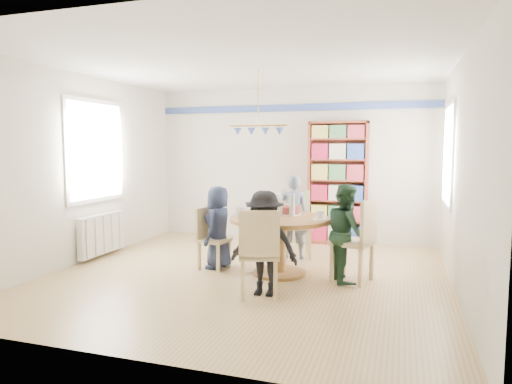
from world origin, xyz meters
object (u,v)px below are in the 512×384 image
at_px(chair_right, 359,237).
at_px(chair_near, 259,250).
at_px(person_near, 264,243).
at_px(person_far, 293,216).
at_px(chair_left, 210,235).
at_px(chair_far, 296,220).
at_px(dining_table, 280,232).
at_px(bookshelf, 338,184).
at_px(person_left, 218,227).
at_px(person_right, 346,233).
at_px(radiator, 102,234).

distance_m(chair_right, chair_near, 1.36).
bearing_deg(person_near, person_far, 92.24).
xyz_separation_m(chair_left, chair_right, (2.00, -0.06, 0.11)).
xyz_separation_m(chair_far, person_near, (0.07, -1.92, 0.04)).
distance_m(chair_left, chair_near, 1.42).
distance_m(dining_table, bookshelf, 2.25).
bearing_deg(bookshelf, person_left, -122.39).
relative_size(chair_near, person_far, 0.78).
bearing_deg(bookshelf, chair_right, -75.74).
distance_m(person_left, person_right, 1.74).
bearing_deg(person_right, person_left, 66.52).
bearing_deg(person_left, chair_right, 88.54).
distance_m(dining_table, person_left, 0.88).
relative_size(chair_near, person_near, 0.84).
bearing_deg(radiator, person_right, -2.43).
relative_size(radiator, person_far, 0.80).
relative_size(person_left, person_far, 0.90).
distance_m(chair_near, person_left, 1.38).
bearing_deg(person_far, radiator, 9.31).
distance_m(chair_left, person_right, 1.85).
xyz_separation_m(radiator, person_far, (2.78, 0.80, 0.28)).
xyz_separation_m(dining_table, chair_near, (0.02, -0.99, -0.01)).
distance_m(chair_right, person_far, 1.42).
height_order(chair_left, chair_right, chair_right).
bearing_deg(person_near, person_left, 135.16).
bearing_deg(person_near, chair_right, 39.80).
distance_m(dining_table, chair_left, 0.99).
bearing_deg(radiator, person_near, -18.84).
bearing_deg(person_near, chair_left, 139.64).
bearing_deg(dining_table, chair_near, -88.58).
relative_size(dining_table, chair_far, 1.30).
bearing_deg(chair_left, person_right, -1.61).
height_order(radiator, person_right, person_right).
height_order(person_far, person_near, person_far).
xyz_separation_m(chair_left, bookshelf, (1.44, 2.14, 0.57)).
xyz_separation_m(chair_far, chair_near, (0.05, -2.04, -0.01)).
distance_m(dining_table, person_right, 0.86).
height_order(person_far, bookshelf, bookshelf).
bearing_deg(chair_left, radiator, 176.74).
bearing_deg(chair_far, radiator, -161.31).
height_order(dining_table, bookshelf, bookshelf).
bearing_deg(chair_right, chair_near, -136.52).
height_order(chair_left, person_far, person_far).
height_order(radiator, chair_left, chair_left).
xyz_separation_m(chair_near, person_near, (0.03, 0.12, 0.05)).
height_order(radiator, chair_far, chair_far).
bearing_deg(radiator, chair_left, -3.26).
xyz_separation_m(person_near, bookshelf, (0.40, 3.02, 0.44)).
bearing_deg(radiator, dining_table, -2.27).
bearing_deg(dining_table, radiator, 177.73).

